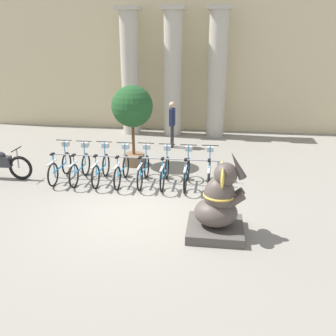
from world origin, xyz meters
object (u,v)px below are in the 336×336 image
at_px(bicycle_2, 101,168).
at_px(bicycle_6, 187,172).
at_px(bicycle_0, 60,166).
at_px(bicycle_1, 80,167).
at_px(elephant_statue, 218,207).
at_px(bicycle_4, 144,170).
at_px(person_pedestrian, 172,120).
at_px(potted_tree, 132,111).
at_px(bicycle_3, 122,169).
at_px(bicycle_5, 165,171).
at_px(bicycle_7, 209,173).

bearing_deg(bicycle_2, bicycle_6, 0.14).
xyz_separation_m(bicycle_0, bicycle_2, (1.26, -0.01, 0.00)).
distance_m(bicycle_1, bicycle_6, 3.14).
bearing_deg(elephant_statue, bicycle_2, 142.36).
height_order(bicycle_4, person_pedestrian, person_pedestrian).
bearing_deg(potted_tree, bicycle_4, -67.79).
relative_size(bicycle_3, bicycle_5, 1.00).
distance_m(bicycle_1, potted_tree, 2.48).
bearing_deg(bicycle_3, bicycle_7, 1.23).
xyz_separation_m(bicycle_1, bicycle_3, (1.26, -0.00, 0.00)).
bearing_deg(bicycle_7, potted_tree, 148.09).
xyz_separation_m(bicycle_3, elephant_statue, (2.78, -2.61, 0.22)).
height_order(bicycle_0, bicycle_1, same).
bearing_deg(bicycle_7, bicycle_4, -179.90).
height_order(bicycle_4, bicycle_6, same).
height_order(bicycle_2, bicycle_3, same).
xyz_separation_m(bicycle_0, potted_tree, (1.87, 1.60, 1.40)).
bearing_deg(potted_tree, bicycle_6, -40.11).
bearing_deg(bicycle_1, bicycle_4, 1.41).
distance_m(bicycle_1, bicycle_5, 2.51).
bearing_deg(bicycle_6, bicycle_3, -179.14).
bearing_deg(bicycle_5, person_pedestrian, 94.02).
distance_m(bicycle_3, person_pedestrian, 4.01).
xyz_separation_m(bicycle_0, elephant_statue, (4.67, -2.64, 0.22)).
distance_m(bicycle_2, bicycle_5, 1.88).
xyz_separation_m(bicycle_4, person_pedestrian, (0.36, 3.79, 0.64)).
height_order(bicycle_6, bicycle_7, same).
xyz_separation_m(bicycle_0, bicycle_6, (3.77, -0.00, 0.00)).
height_order(person_pedestrian, potted_tree, potted_tree).
bearing_deg(bicycle_3, bicycle_1, 179.79).
distance_m(bicycle_2, potted_tree, 2.22).
bearing_deg(bicycle_5, potted_tree, 128.51).
xyz_separation_m(bicycle_6, elephant_statue, (0.90, -2.64, 0.22)).
bearing_deg(bicycle_1, bicycle_3, -0.21).
height_order(bicycle_3, bicycle_4, same).
xyz_separation_m(elephant_statue, potted_tree, (-2.80, 4.24, 1.18)).
distance_m(bicycle_3, elephant_statue, 3.82).
bearing_deg(bicycle_2, bicycle_3, -2.00).
height_order(bicycle_4, elephant_statue, elephant_statue).
xyz_separation_m(bicycle_3, potted_tree, (-0.02, 1.63, 1.40)).
distance_m(bicycle_6, elephant_statue, 2.80).
relative_size(elephant_statue, person_pedestrian, 1.09).
distance_m(bicycle_1, elephant_statue, 4.82).
relative_size(bicycle_1, bicycle_3, 1.00).
bearing_deg(elephant_statue, potted_tree, 123.44).
distance_m(bicycle_2, person_pedestrian, 4.19).
xyz_separation_m(bicycle_1, bicycle_6, (3.14, 0.02, 0.00)).
height_order(bicycle_0, bicycle_2, same).
bearing_deg(bicycle_2, bicycle_5, 0.25).
bearing_deg(bicycle_3, potted_tree, 90.57).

